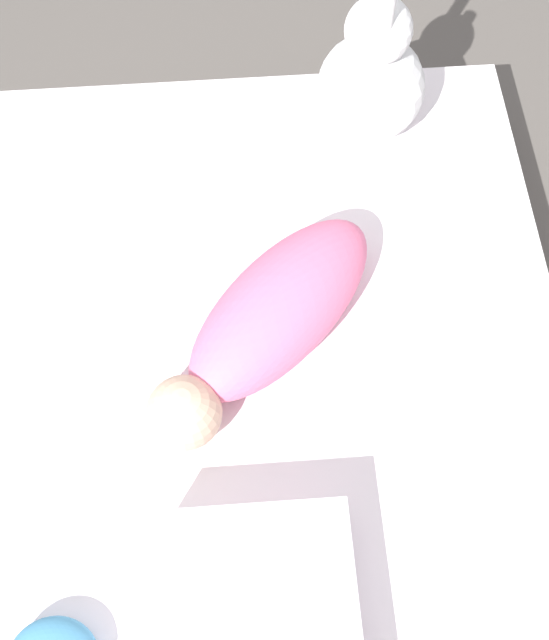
# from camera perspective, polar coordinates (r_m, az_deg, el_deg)

# --- Properties ---
(ground_plane) EXTENTS (12.00, 12.00, 0.00)m
(ground_plane) POSITION_cam_1_polar(r_m,az_deg,el_deg) (1.75, -0.37, -4.12)
(ground_plane) COLOR #514C47
(bed_mattress) EXTENTS (1.26, 1.06, 0.19)m
(bed_mattress) POSITION_cam_1_polar(r_m,az_deg,el_deg) (1.67, -0.39, -2.80)
(bed_mattress) COLOR white
(bed_mattress) RESTS_ON ground_plane
(swaddled_baby) EXTENTS (0.47, 0.45, 0.14)m
(swaddled_baby) POSITION_cam_1_polar(r_m,az_deg,el_deg) (1.53, -0.47, -0.13)
(swaddled_baby) COLOR pink
(swaddled_baby) RESTS_ON bed_mattress
(pillow) EXTENTS (0.37, 0.29, 0.10)m
(pillow) POSITION_cam_1_polar(r_m,az_deg,el_deg) (1.37, -0.88, -19.57)
(pillow) COLOR white
(pillow) RESTS_ON bed_mattress
(bunny_plush) EXTENTS (0.21, 0.21, 0.37)m
(bunny_plush) POSITION_cam_1_polar(r_m,az_deg,el_deg) (1.78, 6.28, 15.22)
(bunny_plush) COLOR white
(bunny_plush) RESTS_ON bed_mattress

